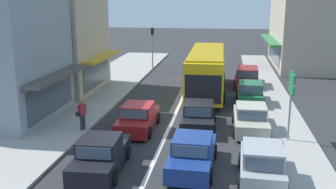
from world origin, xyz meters
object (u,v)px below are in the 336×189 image
Objects in this scene: sedan_adjacent_lane_trail at (199,116)px; parked_wagon_kerb_rear at (247,77)px; sedan_queue_gap_filler at (138,118)px; parked_hatchback_kerb_front at (262,164)px; sedan_behind_bus_mid at (192,154)px; parked_hatchback_kerb_third at (250,94)px; directional_road_sign at (291,90)px; city_bus at (207,68)px; pedestrian_with_handbag_near at (82,113)px; sedan_behind_bus_near at (101,155)px; parked_sedan_kerb_second at (251,119)px; traffic_light_downstreet at (152,42)px.

parked_wagon_kerb_rear reaches higher than sedan_adjacent_lane_trail.
sedan_queue_gap_filler is 8.10m from parked_hatchback_kerb_front.
sedan_behind_bus_mid is 1.01× the size of sedan_queue_gap_filler.
parked_hatchback_kerb_third is 1.04× the size of directional_road_sign.
pedestrian_with_handbag_near is (-6.07, -9.85, -0.81)m from city_bus.
sedan_behind_bus_mid and sedan_adjacent_lane_trail have the same top height.
sedan_queue_gap_filler is at bearing 16.64° from pedestrian_with_handbag_near.
sedan_adjacent_lane_trail is at bearing 59.39° from sedan_behind_bus_near.
parked_hatchback_kerb_front is at bearing -110.00° from directional_road_sign.
sedan_adjacent_lane_trail and parked_sedan_kerb_second have the same top height.
parked_hatchback_kerb_front is 11.62m from parked_hatchback_kerb_third.
parked_wagon_kerb_rear is (3.11, 2.83, -1.14)m from city_bus.
parked_sedan_kerb_second is at bearing 9.99° from pedestrian_with_handbag_near.
sedan_adjacent_lane_trail is 0.99× the size of sedan_behind_bus_near.
traffic_light_downstreet is 2.58× the size of pedestrian_with_handbag_near.
sedan_behind_bus_near is (-3.61, -14.28, -1.22)m from city_bus.
parked_wagon_kerb_rear is 12.78m from directional_road_sign.
parked_wagon_kerb_rear is at bearing -31.67° from traffic_light_downstreet.
sedan_adjacent_lane_trail is at bearing 15.65° from pedestrian_with_handbag_near.
pedestrian_with_handbag_near is (-9.16, -7.20, 0.36)m from parked_hatchback_kerb_third.
parked_wagon_kerb_rear is at bearing 88.56° from parked_sedan_kerb_second.
sedan_adjacent_lane_trail and sedan_queue_gap_filler have the same top height.
traffic_light_downstreet reaches higher than parked_wagon_kerb_rear.
parked_hatchback_kerb_third is (0.15, 11.61, 0.00)m from parked_hatchback_kerb_front.
parked_sedan_kerb_second is at bearing -2.77° from sedan_adjacent_lane_trail.
sedan_behind_bus_near is 5.08m from pedestrian_with_handbag_near.
parked_hatchback_kerb_front reaches higher than parked_sedan_kerb_second.
parked_wagon_kerb_rear is at bearing 54.10° from pedestrian_with_handbag_near.
traffic_light_downstreet is (-2.05, 22.52, 2.19)m from sedan_behind_bus_near.
traffic_light_downstreet is (-8.61, 22.51, 2.15)m from parked_hatchback_kerb_front.
parked_sedan_kerb_second is 1.17× the size of directional_road_sign.
parked_hatchback_kerb_front is at bearing 0.11° from sedan_behind_bus_near.
traffic_light_downstreet is at bearing 95.21° from sedan_behind_bus_near.
parked_hatchback_kerb_third is at bearing 87.35° from parked_sedan_kerb_second.
parked_wagon_kerb_rear is at bearing 89.80° from parked_hatchback_kerb_third.
city_bus is at bearing 90.64° from sedan_behind_bus_mid.
parked_hatchback_kerb_front is 1.01× the size of parked_hatchback_kerb_third.
sedan_behind_bus_near is 13.42m from parked_hatchback_kerb_third.
parked_sedan_kerb_second is at bearing -71.15° from city_bus.
city_bus is at bearing 90.09° from sedan_adjacent_lane_trail.
sedan_queue_gap_filler is (-3.23, -0.85, 0.00)m from sedan_adjacent_lane_trail.
directional_road_sign is at bearing -5.24° from sedan_queue_gap_filler.
sedan_queue_gap_filler and parked_sedan_kerb_second have the same top height.
sedan_behind_bus_near is 18.38m from parked_wagon_kerb_rear.
sedan_adjacent_lane_trail is 6.33m from pedestrian_with_handbag_near.
parked_hatchback_kerb_front is 2.30× the size of pedestrian_with_handbag_near.
parked_wagon_kerb_rear is 15.66m from pedestrian_with_handbag_near.
parked_hatchback_kerb_front is at bearing -40.56° from sedan_queue_gap_filler.
directional_road_sign is at bearing -60.24° from traffic_light_downstreet.
sedan_queue_gap_filler is at bearing -118.13° from parked_wagon_kerb_rear.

